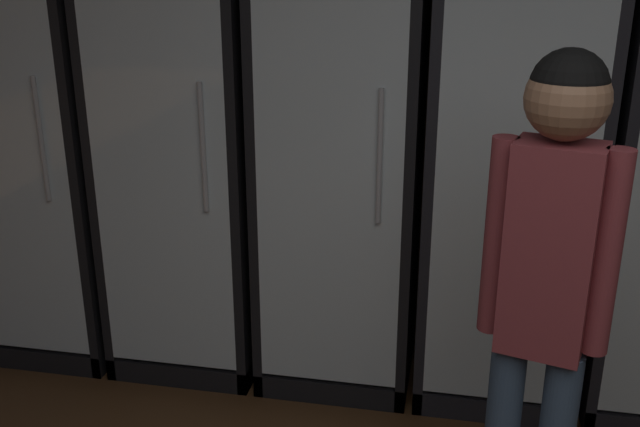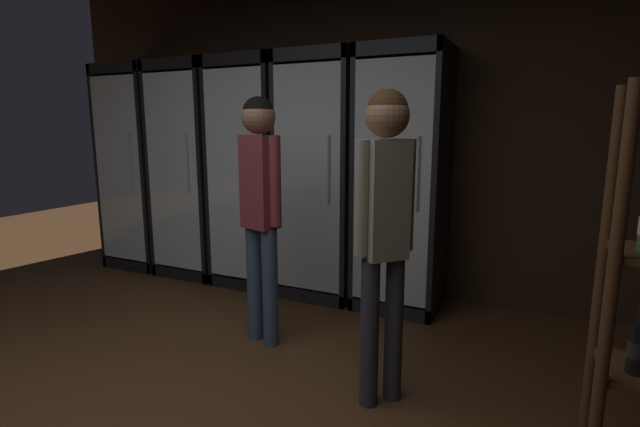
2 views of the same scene
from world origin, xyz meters
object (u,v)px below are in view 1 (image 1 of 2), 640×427
object	(u,v)px
cooler_far_left	(47,145)
cooler_right	(509,171)
cooler_left	(189,153)
shopper_near	(547,274)
cooler_center	(342,162)

from	to	relation	value
cooler_far_left	cooler_right	distance (m)	2.00
cooler_left	cooler_right	xyz separation A→B (m)	(1.33, 0.00, -0.00)
cooler_right	shopper_near	bearing A→B (deg)	-87.34
cooler_far_left	cooler_left	size ratio (longest dim) A/B	1.00
cooler_far_left	cooler_center	size ratio (longest dim) A/B	1.00
cooler_left	cooler_center	bearing A→B (deg)	0.15
cooler_far_left	cooler_left	bearing A→B (deg)	-0.22
cooler_center	cooler_right	xyz separation A→B (m)	(0.67, -0.00, 0.00)
cooler_left	cooler_center	size ratio (longest dim) A/B	1.00
cooler_left	cooler_far_left	bearing A→B (deg)	179.78
cooler_far_left	cooler_left	world-z (taller)	same
cooler_left	cooler_center	world-z (taller)	same
cooler_far_left	cooler_left	distance (m)	0.67
cooler_center	cooler_right	distance (m)	0.67
cooler_center	cooler_right	bearing A→B (deg)	-0.11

